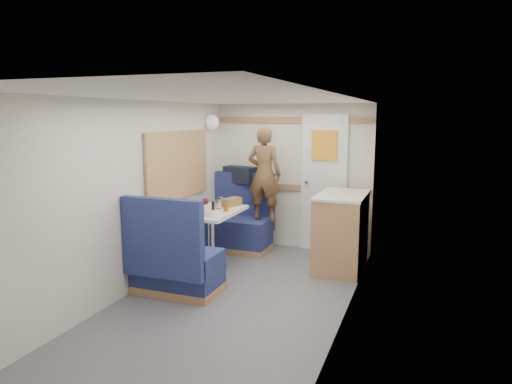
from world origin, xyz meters
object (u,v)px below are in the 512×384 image
at_px(cheese_block, 209,214).
at_px(tray, 216,214).
at_px(pepper_grinder, 213,206).
at_px(tumbler_right, 218,204).
at_px(galley_counter, 341,231).
at_px(dinette_table, 211,223).
at_px(tumbler_mid, 220,201).
at_px(bread_loaf, 232,202).
at_px(bench_near, 175,266).
at_px(dome_light, 211,122).
at_px(bench_far, 239,228).
at_px(beer_glass, 226,209).
at_px(duffel_bag, 240,175).
at_px(person, 264,174).
at_px(wine_glass, 206,202).
at_px(orange_fruit, 226,208).
at_px(tumbler_left, 193,209).

bearing_deg(cheese_block, tray, 76.52).
bearing_deg(pepper_grinder, tumbler_right, 69.13).
distance_m(galley_counter, cheese_block, 1.62).
xyz_separation_m(dinette_table, tumbler_mid, (-0.04, 0.36, 0.20)).
distance_m(pepper_grinder, bread_loaf, 0.31).
distance_m(bench_near, dome_light, 2.28).
bearing_deg(galley_counter, bench_far, 167.90).
relative_size(dinette_table, beer_glass, 9.95).
bearing_deg(duffel_bag, tumbler_right, -67.65).
xyz_separation_m(dinette_table, bread_loaf, (0.13, 0.33, 0.20)).
xyz_separation_m(person, wine_glass, (-0.38, -0.97, -0.23)).
distance_m(dinette_table, bread_loaf, 0.41).
bearing_deg(pepper_grinder, beer_glass, -26.16).
bearing_deg(tray, cheese_block, -103.48).
relative_size(tray, cheese_block, 3.01).
xyz_separation_m(dinette_table, pepper_grinder, (0.01, 0.04, 0.20)).
height_order(cheese_block, wine_glass, wine_glass).
relative_size(orange_fruit, tumbler_mid, 0.68).
bearing_deg(tumbler_mid, person, 48.67).
xyz_separation_m(tray, pepper_grinder, (-0.17, 0.26, 0.04)).
xyz_separation_m(bench_far, dome_light, (-0.39, -0.01, 1.45)).
distance_m(orange_fruit, bread_loaf, 0.40).
xyz_separation_m(bench_near, person, (0.38, 1.70, 0.78)).
bearing_deg(tray, dome_light, 117.85).
xyz_separation_m(duffel_bag, pepper_grinder, (0.09, -1.08, -0.24)).
height_order(bench_far, tumbler_right, bench_far).
bearing_deg(bench_far, tumbler_right, -86.95).
height_order(wine_glass, pepper_grinder, wine_glass).
bearing_deg(bench_near, bread_loaf, 83.91).
bearing_deg(cheese_block, pepper_grinder, 109.24).
xyz_separation_m(bench_near, tumbler_left, (-0.11, 0.63, 0.47)).
xyz_separation_m(wine_glass, bread_loaf, (0.13, 0.46, -0.07)).
bearing_deg(person, orange_fruit, 79.85).
xyz_separation_m(cheese_block, pepper_grinder, (-0.14, 0.39, 0.01)).
xyz_separation_m(duffel_bag, cheese_block, (0.22, -1.47, -0.26)).
height_order(person, cheese_block, person).
relative_size(duffel_bag, wine_glass, 2.80).
bearing_deg(bread_loaf, galley_counter, 9.24).
height_order(tray, tumbler_left, tumbler_left).
bearing_deg(tumbler_left, person, 65.70).
bearing_deg(cheese_block, galley_counter, 34.15).
xyz_separation_m(dinette_table, galley_counter, (1.47, 0.55, -0.10)).
distance_m(dinette_table, dome_light, 1.51).
height_order(dinette_table, wine_glass, wine_glass).
xyz_separation_m(bench_far, pepper_grinder, (0.01, -0.82, 0.47)).
relative_size(duffel_bag, orange_fruit, 6.84).
height_order(bench_far, bread_loaf, bench_far).
xyz_separation_m(wine_glass, tumbler_mid, (-0.04, 0.49, -0.07)).
relative_size(tumbler_mid, bread_loaf, 0.42).
height_order(dinette_table, orange_fruit, orange_fruit).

